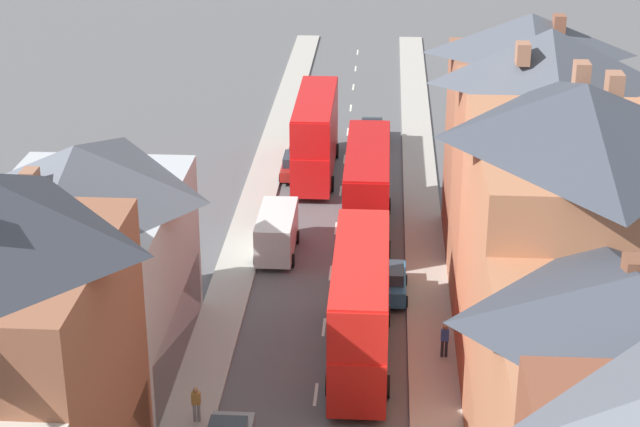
{
  "coord_description": "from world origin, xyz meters",
  "views": [
    {
      "loc": [
        2.64,
        -15.31,
        24.91
      ],
      "look_at": [
        -0.69,
        38.0,
        2.59
      ],
      "focal_mm": 60.0,
      "sensor_mm": 36.0,
      "label": 1
    }
  ],
  "objects_px": {
    "car_mid_black": "(389,281)",
    "pedestrian_far_left": "(445,339)",
    "double_decker_bus_lead": "(360,305)",
    "double_decker_bus_far_approaching": "(315,134)",
    "delivery_van": "(277,232)",
    "car_near_blue": "(295,165)",
    "pedestrian_mid_right": "(196,403)",
    "car_near_silver": "(372,131)",
    "double_decker_bus_mid_street": "(367,190)"
  },
  "relations": [
    {
      "from": "car_mid_black",
      "to": "pedestrian_far_left",
      "type": "xyz_separation_m",
      "value": [
        2.53,
        -6.12,
        0.18
      ]
    },
    {
      "from": "double_decker_bus_lead",
      "to": "double_decker_bus_far_approaching",
      "type": "distance_m",
      "value": 24.18
    },
    {
      "from": "car_mid_black",
      "to": "delivery_van",
      "type": "distance_m",
      "value": 7.87
    },
    {
      "from": "car_near_blue",
      "to": "delivery_van",
      "type": "bearing_deg",
      "value": -90.0
    },
    {
      "from": "double_decker_bus_lead",
      "to": "delivery_van",
      "type": "height_order",
      "value": "double_decker_bus_lead"
    },
    {
      "from": "double_decker_bus_lead",
      "to": "car_near_blue",
      "type": "distance_m",
      "value": 24.0
    },
    {
      "from": "double_decker_bus_lead",
      "to": "pedestrian_mid_right",
      "type": "relative_size",
      "value": 6.71
    },
    {
      "from": "car_mid_black",
      "to": "pedestrian_mid_right",
      "type": "bearing_deg",
      "value": -123.11
    },
    {
      "from": "double_decker_bus_far_approaching",
      "to": "car_near_blue",
      "type": "relative_size",
      "value": 2.61
    },
    {
      "from": "double_decker_bus_lead",
      "to": "car_near_silver",
      "type": "bearing_deg",
      "value": 89.98
    },
    {
      "from": "car_near_silver",
      "to": "car_mid_black",
      "type": "xyz_separation_m",
      "value": [
        1.3,
        -24.21,
        0.02
      ]
    },
    {
      "from": "car_near_blue",
      "to": "car_near_silver",
      "type": "height_order",
      "value": "car_near_silver"
    },
    {
      "from": "double_decker_bus_far_approaching",
      "to": "car_mid_black",
      "type": "bearing_deg",
      "value": -74.31
    },
    {
      "from": "pedestrian_far_left",
      "to": "double_decker_bus_lead",
      "type": "bearing_deg",
      "value": -175.28
    },
    {
      "from": "double_decker_bus_lead",
      "to": "pedestrian_far_left",
      "type": "height_order",
      "value": "double_decker_bus_lead"
    },
    {
      "from": "double_decker_bus_far_approaching",
      "to": "pedestrian_mid_right",
      "type": "distance_m",
      "value": 29.66
    },
    {
      "from": "delivery_van",
      "to": "pedestrian_mid_right",
      "type": "xyz_separation_m",
      "value": [
        -1.62,
        -16.81,
        -0.3
      ]
    },
    {
      "from": "delivery_van",
      "to": "car_mid_black",
      "type": "bearing_deg",
      "value": -37.89
    },
    {
      "from": "car_near_silver",
      "to": "delivery_van",
      "type": "distance_m",
      "value": 20.0
    },
    {
      "from": "delivery_van",
      "to": "car_near_blue",
      "type": "bearing_deg",
      "value": 90.0
    },
    {
      "from": "car_mid_black",
      "to": "pedestrian_mid_right",
      "type": "distance_m",
      "value": 14.31
    },
    {
      "from": "car_near_blue",
      "to": "pedestrian_far_left",
      "type": "xyz_separation_m",
      "value": [
        8.73,
        -23.09,
        0.24
      ]
    },
    {
      "from": "car_near_blue",
      "to": "delivery_van",
      "type": "xyz_separation_m",
      "value": [
        0.0,
        -12.15,
        0.54
      ]
    },
    {
      "from": "car_mid_black",
      "to": "pedestrian_far_left",
      "type": "relative_size",
      "value": 2.43
    },
    {
      "from": "double_decker_bus_far_approaching",
      "to": "pedestrian_mid_right",
      "type": "bearing_deg",
      "value": -95.63
    },
    {
      "from": "car_near_silver",
      "to": "pedestrian_mid_right",
      "type": "height_order",
      "value": "pedestrian_mid_right"
    },
    {
      "from": "double_decker_bus_lead",
      "to": "car_near_blue",
      "type": "relative_size",
      "value": 2.61
    },
    {
      "from": "double_decker_bus_lead",
      "to": "double_decker_bus_mid_street",
      "type": "distance_m",
      "value": 14.11
    },
    {
      "from": "car_near_silver",
      "to": "delivery_van",
      "type": "height_order",
      "value": "delivery_van"
    },
    {
      "from": "double_decker_bus_mid_street",
      "to": "pedestrian_mid_right",
      "type": "bearing_deg",
      "value": -108.31
    },
    {
      "from": "car_mid_black",
      "to": "car_near_silver",
      "type": "bearing_deg",
      "value": 93.07
    },
    {
      "from": "double_decker_bus_lead",
      "to": "double_decker_bus_mid_street",
      "type": "bearing_deg",
      "value": 90.0
    },
    {
      "from": "double_decker_bus_mid_street",
      "to": "car_near_silver",
      "type": "xyz_separation_m",
      "value": [
        0.01,
        16.53,
        -1.98
      ]
    },
    {
      "from": "double_decker_bus_lead",
      "to": "pedestrian_mid_right",
      "type": "distance_m",
      "value": 8.74
    },
    {
      "from": "double_decker_bus_mid_street",
      "to": "pedestrian_mid_right",
      "type": "distance_m",
      "value": 20.79
    },
    {
      "from": "double_decker_bus_far_approaching",
      "to": "pedestrian_far_left",
      "type": "xyz_separation_m",
      "value": [
        7.44,
        -23.6,
        -1.78
      ]
    },
    {
      "from": "car_near_blue",
      "to": "double_decker_bus_mid_street",
      "type": "bearing_deg",
      "value": -62.25
    },
    {
      "from": "car_near_silver",
      "to": "delivery_van",
      "type": "xyz_separation_m",
      "value": [
        -4.9,
        -19.39,
        0.5
      ]
    },
    {
      "from": "double_decker_bus_far_approaching",
      "to": "pedestrian_far_left",
      "type": "distance_m",
      "value": 24.8
    },
    {
      "from": "double_decker_bus_lead",
      "to": "double_decker_bus_far_approaching",
      "type": "relative_size",
      "value": 1.0
    },
    {
      "from": "car_near_silver",
      "to": "pedestrian_mid_right",
      "type": "distance_m",
      "value": 36.78
    },
    {
      "from": "car_mid_black",
      "to": "double_decker_bus_lead",
      "type": "bearing_deg",
      "value": -101.5
    },
    {
      "from": "double_decker_bus_lead",
      "to": "car_near_silver",
      "type": "relative_size",
      "value": 2.8
    },
    {
      "from": "delivery_van",
      "to": "pedestrian_far_left",
      "type": "xyz_separation_m",
      "value": [
        8.73,
        -10.94,
        -0.3
      ]
    },
    {
      "from": "double_decker_bus_lead",
      "to": "pedestrian_far_left",
      "type": "distance_m",
      "value": 4.24
    },
    {
      "from": "car_near_silver",
      "to": "pedestrian_mid_right",
      "type": "xyz_separation_m",
      "value": [
        -6.52,
        -36.2,
        0.2
      ]
    },
    {
      "from": "double_decker_bus_mid_street",
      "to": "pedestrian_far_left",
      "type": "bearing_deg",
      "value": -74.46
    },
    {
      "from": "double_decker_bus_mid_street",
      "to": "car_near_silver",
      "type": "height_order",
      "value": "double_decker_bus_mid_street"
    },
    {
      "from": "car_near_silver",
      "to": "car_near_blue",
      "type": "bearing_deg",
      "value": -124.11
    },
    {
      "from": "car_near_silver",
      "to": "pedestrian_far_left",
      "type": "distance_m",
      "value": 30.57
    }
  ]
}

